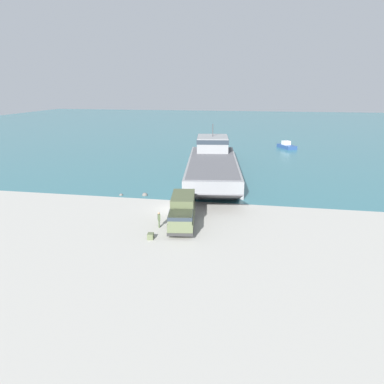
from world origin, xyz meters
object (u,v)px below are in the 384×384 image
(military_truck, at_px, (182,211))
(soldier_on_ramp, at_px, (159,219))
(landing_craft, at_px, (213,161))
(moored_boat_a, at_px, (287,146))
(cargo_crate, at_px, (151,236))

(military_truck, distance_m, soldier_on_ramp, 2.63)
(landing_craft, relative_size, moored_boat_a, 6.07)
(landing_craft, relative_size, military_truck, 4.30)
(landing_craft, distance_m, moored_boat_a, 31.72)
(moored_boat_a, xyz_separation_m, cargo_crate, (-16.05, -58.82, -0.29))
(military_truck, relative_size, moored_boat_a, 1.41)
(military_truck, height_order, moored_boat_a, military_truck)
(landing_craft, bearing_deg, soldier_on_ramp, -102.00)
(landing_craft, bearing_deg, moored_boat_a, 55.91)
(landing_craft, relative_size, cargo_crate, 51.01)
(landing_craft, relative_size, soldier_on_ramp, 20.69)
(landing_craft, height_order, moored_boat_a, landing_craft)
(landing_craft, bearing_deg, cargo_crate, -101.58)
(military_truck, relative_size, soldier_on_ramp, 4.81)
(military_truck, xyz_separation_m, moored_boat_a, (13.79, 54.47, -0.95))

